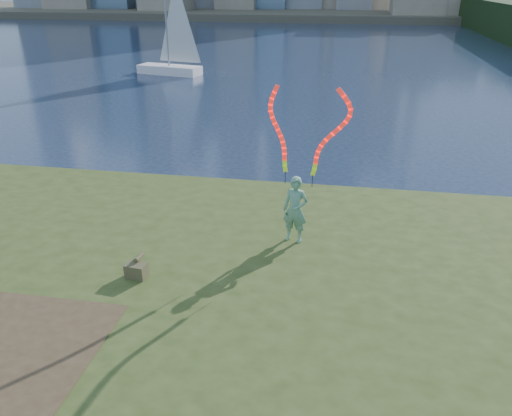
# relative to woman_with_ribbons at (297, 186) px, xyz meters

# --- Properties ---
(ground) EXTENTS (320.00, 320.00, 0.00)m
(ground) POSITION_rel_woman_with_ribbons_xyz_m (-2.31, -1.56, -2.21)
(ground) COLOR #18253E
(ground) RESTS_ON ground
(grassy_knoll) EXTENTS (20.00, 18.00, 0.80)m
(grassy_knoll) POSITION_rel_woman_with_ribbons_xyz_m (-2.31, -3.86, -1.87)
(grassy_knoll) COLOR #364518
(grassy_knoll) RESTS_ON ground
(dirt_patch) EXTENTS (3.20, 3.00, 0.02)m
(dirt_patch) POSITION_rel_woman_with_ribbons_xyz_m (-4.51, -4.76, -1.40)
(dirt_patch) COLOR #47331E
(dirt_patch) RESTS_ON grassy_knoll
(far_shore) EXTENTS (320.00, 40.00, 1.20)m
(far_shore) POSITION_rel_woman_with_ribbons_xyz_m (-2.31, 93.44, -1.61)
(far_shore) COLOR #4B4637
(far_shore) RESTS_ON ground
(woman_with_ribbons) EXTENTS (2.02, 0.56, 4.02)m
(woman_with_ribbons) POSITION_rel_woman_with_ribbons_xyz_m (0.00, 0.00, 0.00)
(woman_with_ribbons) COLOR #196A3A
(woman_with_ribbons) RESTS_ON grassy_knoll
(canvas_bag) EXTENTS (0.46, 0.52, 0.41)m
(canvas_bag) POSITION_rel_woman_with_ribbons_xyz_m (-3.15, -2.22, -1.24)
(canvas_bag) COLOR brown
(canvas_bag) RESTS_ON grassy_knoll
(sailboat) EXTENTS (5.17, 2.56, 7.77)m
(sailboat) POSITION_rel_woman_with_ribbons_xyz_m (-11.84, 25.90, -0.87)
(sailboat) COLOR white
(sailboat) RESTS_ON ground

